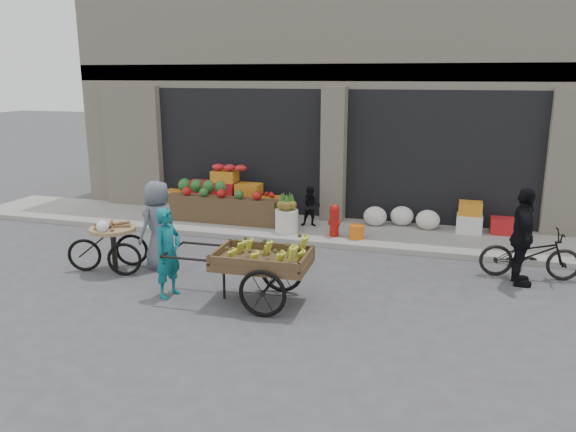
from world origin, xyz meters
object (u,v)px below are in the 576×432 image
(seated_person, at_px, (311,207))
(bicycle, at_px, (530,254))
(fire_hydrant, at_px, (334,219))
(vendor_woman, at_px, (168,253))
(pineapple_bin, at_px, (287,221))
(banana_cart, at_px, (259,257))
(cyclist, at_px, (523,237))
(tricycle_cart, at_px, (113,242))
(orange_bucket, at_px, (356,232))
(vendor_grey, at_px, (158,225))

(seated_person, xyz_separation_m, bicycle, (4.52, -1.88, -0.13))
(fire_hydrant, relative_size, seated_person, 0.76)
(seated_person, distance_m, vendor_woman, 4.66)
(pineapple_bin, height_order, vendor_woman, vendor_woman)
(seated_person, relative_size, bicycle, 0.54)
(vendor_woman, bearing_deg, fire_hydrant, -12.92)
(banana_cart, relative_size, bicycle, 1.49)
(vendor_woman, distance_m, cyclist, 5.98)
(pineapple_bin, relative_size, cyclist, 0.30)
(seated_person, bearing_deg, banana_cart, -96.36)
(banana_cart, relative_size, tricycle_cart, 1.76)
(vendor_woman, bearing_deg, orange_bucket, -18.89)
(tricycle_cart, relative_size, cyclist, 0.85)
(tricycle_cart, bearing_deg, vendor_woman, -45.81)
(banana_cart, distance_m, tricycle_cart, 3.15)
(banana_cart, distance_m, vendor_woman, 1.52)
(banana_cart, xyz_separation_m, bicycle, (4.25, 2.45, -0.32))
(cyclist, bearing_deg, vendor_grey, 94.26)
(vendor_woman, bearing_deg, banana_cart, -70.23)
(seated_person, relative_size, vendor_grey, 0.56)
(bicycle, bearing_deg, seated_person, 63.01)
(vendor_grey, bearing_deg, pineapple_bin, 166.60)
(pineapple_bin, bearing_deg, vendor_woman, -102.10)
(vendor_woman, xyz_separation_m, cyclist, (5.56, 2.21, 0.11))
(bicycle, bearing_deg, cyclist, 149.02)
(seated_person, xyz_separation_m, vendor_grey, (-2.10, -3.26, 0.25))
(vendor_grey, bearing_deg, vendor_woman, 54.10)
(pineapple_bin, height_order, tricycle_cart, tricycle_cart)
(fire_hydrant, height_order, cyclist, cyclist)
(banana_cart, height_order, vendor_woman, vendor_woman)
(orange_bucket, xyz_separation_m, cyclist, (3.12, -1.58, 0.59))
(orange_bucket, distance_m, vendor_woman, 4.53)
(bicycle, distance_m, cyclist, 0.60)
(seated_person, height_order, banana_cart, banana_cart)
(orange_bucket, relative_size, cyclist, 0.19)
(seated_person, distance_m, cyclist, 4.90)
(cyclist, bearing_deg, banana_cart, 112.50)
(vendor_grey, relative_size, bicycle, 0.97)
(orange_bucket, distance_m, bicycle, 3.53)
(seated_person, height_order, tricycle_cart, seated_person)
(fire_hydrant, relative_size, vendor_grey, 0.43)
(pineapple_bin, bearing_deg, banana_cart, -79.74)
(vendor_woman, height_order, bicycle, vendor_woman)
(seated_person, height_order, cyclist, cyclist)
(vendor_woman, distance_m, bicycle, 6.33)
(fire_hydrant, distance_m, cyclist, 3.99)
(fire_hydrant, xyz_separation_m, banana_cart, (-0.42, -3.69, 0.27))
(pineapple_bin, relative_size, banana_cart, 0.20)
(vendor_woman, bearing_deg, tricycle_cart, 76.85)
(fire_hydrant, bearing_deg, vendor_grey, -136.97)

